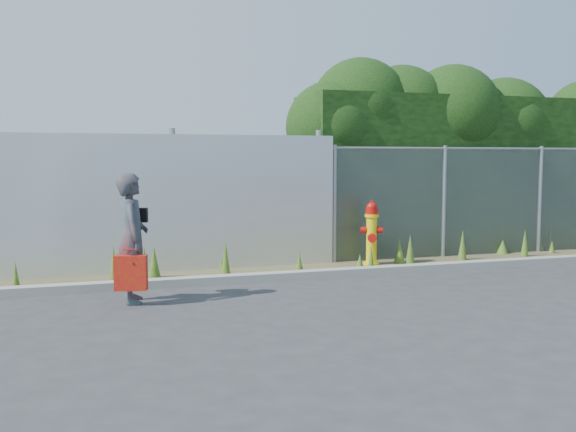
# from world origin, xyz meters

# --- Properties ---
(ground) EXTENTS (80.00, 80.00, 0.00)m
(ground) POSITION_xyz_m (0.00, 0.00, 0.00)
(ground) COLOR #313133
(ground) RESTS_ON ground
(curb) EXTENTS (16.00, 0.22, 0.12)m
(curb) POSITION_xyz_m (0.00, 1.80, 0.06)
(curb) COLOR gray
(curb) RESTS_ON ground
(weed_strip) EXTENTS (16.00, 1.34, 0.55)m
(weed_strip) POSITION_xyz_m (-0.57, 2.48, 0.11)
(weed_strip) COLOR brown
(weed_strip) RESTS_ON ground
(corrugated_fence) EXTENTS (8.50, 0.21, 2.30)m
(corrugated_fence) POSITION_xyz_m (-3.25, 3.01, 1.10)
(corrugated_fence) COLOR silver
(corrugated_fence) RESTS_ON ground
(chainlink_fence) EXTENTS (6.50, 0.07, 2.05)m
(chainlink_fence) POSITION_xyz_m (4.25, 3.00, 1.03)
(chainlink_fence) COLOR gray
(chainlink_fence) RESTS_ON ground
(hedge) EXTENTS (7.68, 2.07, 3.72)m
(hedge) POSITION_xyz_m (4.18, 4.01, 2.09)
(hedge) COLOR black
(hedge) RESTS_ON ground
(fire_hydrant) EXTENTS (0.37, 0.33, 1.12)m
(fire_hydrant) POSITION_xyz_m (1.56, 2.57, 0.54)
(fire_hydrant) COLOR yellow
(fire_hydrant) RESTS_ON ground
(woman) EXTENTS (0.41, 0.61, 1.64)m
(woman) POSITION_xyz_m (-2.50, 0.95, 0.82)
(woman) COLOR #0F5A61
(woman) RESTS_ON ground
(red_tote_bag) EXTENTS (0.39, 0.15, 0.52)m
(red_tote_bag) POSITION_xyz_m (-2.54, 0.75, 0.42)
(red_tote_bag) COLOR #B0320A
(black_shoulder_bag) EXTENTS (0.25, 0.10, 0.19)m
(black_shoulder_bag) POSITION_xyz_m (-2.41, 1.19, 1.09)
(black_shoulder_bag) COLOR black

